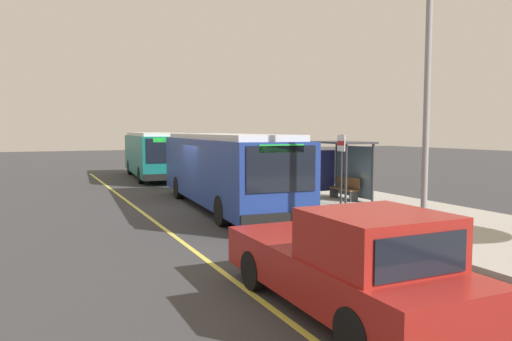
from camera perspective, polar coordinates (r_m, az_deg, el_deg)
The scene contains 11 objects.
ground_plane at distance 19.72m, azimuth -7.00°, elevation -4.34°, with size 120.00×120.00×0.00m, color #38383A.
sidewalk_curb at distance 22.24m, azimuth 7.92°, elevation -3.12°, with size 44.00×6.40×0.15m, color #A8A399.
lane_stripe_center at distance 19.17m, azimuth -13.30°, elevation -4.68°, with size 36.00×0.14×0.01m, color #E0D64C.
transit_bus_main at distance 19.32m, azimuth -3.69°, elevation 0.33°, with size 11.45×3.33×2.95m.
transit_bus_second at distance 32.28m, azimuth -11.99°, elevation 1.99°, with size 10.61×3.38×2.95m.
pickup_truck at distance 8.40m, azimuth 10.82°, elevation -10.79°, with size 5.40×2.04×1.85m.
bus_shelter at distance 21.06m, azimuth 10.00°, elevation 1.45°, with size 2.90×1.60×2.48m.
waiting_bench at distance 21.14m, azimuth 10.38°, elevation -2.04°, with size 1.60×0.48×0.95m.
route_sign_post at distance 17.16m, azimuth 9.93°, elevation 0.85°, with size 0.44×0.08×2.80m.
pedestrian_commuter at distance 21.29m, azimuth 4.20°, elevation -0.62°, with size 0.24×0.40×1.69m.
utility_pole at distance 13.29m, azimuth 19.29°, elevation 5.57°, with size 0.16×0.16×6.40m, color gray.
Camera 1 is at (18.56, -5.88, 3.09)m, focal length 34.19 mm.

